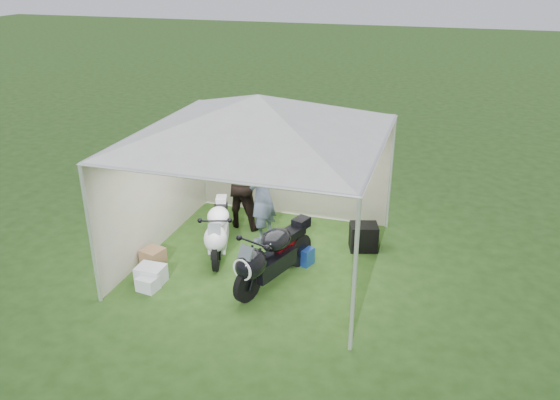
{
  "coord_description": "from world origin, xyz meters",
  "views": [
    {
      "loc": [
        2.88,
        -8.12,
        4.94
      ],
      "look_at": [
        0.25,
        0.35,
        1.05
      ],
      "focal_mm": 35.0,
      "sensor_mm": 36.0,
      "label": 1
    }
  ],
  "objects_px": {
    "crate_1": "(153,257)",
    "crate_2": "(148,284)",
    "canopy_tent": "(259,120)",
    "motorcycle_white": "(218,230)",
    "crate_0": "(151,274)",
    "motorcycle_black": "(270,256)",
    "person_blue_jacket": "(262,194)",
    "person_dark_jacket": "(243,182)",
    "equipment_box": "(363,237)",
    "paddock_stand": "(301,255)"
  },
  "relations": [
    {
      "from": "crate_2",
      "to": "equipment_box",
      "type": "bearing_deg",
      "value": 37.76
    },
    {
      "from": "motorcycle_black",
      "to": "person_dark_jacket",
      "type": "bearing_deg",
      "value": 141.12
    },
    {
      "from": "canopy_tent",
      "to": "motorcycle_white",
      "type": "xyz_separation_m",
      "value": [
        -0.79,
        -0.1,
        -2.08
      ]
    },
    {
      "from": "person_dark_jacket",
      "to": "equipment_box",
      "type": "relative_size",
      "value": 3.79
    },
    {
      "from": "motorcycle_white",
      "to": "crate_0",
      "type": "height_order",
      "value": "motorcycle_white"
    },
    {
      "from": "paddock_stand",
      "to": "person_dark_jacket",
      "type": "distance_m",
      "value": 2.05
    },
    {
      "from": "motorcycle_black",
      "to": "paddock_stand",
      "type": "relative_size",
      "value": 4.62
    },
    {
      "from": "motorcycle_white",
      "to": "equipment_box",
      "type": "bearing_deg",
      "value": 3.88
    },
    {
      "from": "person_dark_jacket",
      "to": "person_blue_jacket",
      "type": "distance_m",
      "value": 0.75
    },
    {
      "from": "crate_0",
      "to": "crate_1",
      "type": "distance_m",
      "value": 0.59
    },
    {
      "from": "motorcycle_black",
      "to": "crate_2",
      "type": "height_order",
      "value": "motorcycle_black"
    },
    {
      "from": "canopy_tent",
      "to": "equipment_box",
      "type": "xyz_separation_m",
      "value": [
        1.7,
        0.89,
        -2.33
      ]
    },
    {
      "from": "equipment_box",
      "to": "crate_0",
      "type": "height_order",
      "value": "equipment_box"
    },
    {
      "from": "person_dark_jacket",
      "to": "crate_2",
      "type": "distance_m",
      "value": 2.92
    },
    {
      "from": "motorcycle_black",
      "to": "crate_0",
      "type": "bearing_deg",
      "value": -145.05
    },
    {
      "from": "person_blue_jacket",
      "to": "canopy_tent",
      "type": "bearing_deg",
      "value": 26.68
    },
    {
      "from": "motorcycle_white",
      "to": "equipment_box",
      "type": "distance_m",
      "value": 2.69
    },
    {
      "from": "person_blue_jacket",
      "to": "crate_0",
      "type": "height_order",
      "value": "person_blue_jacket"
    },
    {
      "from": "person_dark_jacket",
      "to": "paddock_stand",
      "type": "bearing_deg",
      "value": 151.37
    },
    {
      "from": "paddock_stand",
      "to": "equipment_box",
      "type": "relative_size",
      "value": 0.83
    },
    {
      "from": "crate_0",
      "to": "crate_1",
      "type": "relative_size",
      "value": 1.32
    },
    {
      "from": "crate_1",
      "to": "crate_0",
      "type": "bearing_deg",
      "value": -64.0
    },
    {
      "from": "crate_2",
      "to": "person_blue_jacket",
      "type": "bearing_deg",
      "value": 61.56
    },
    {
      "from": "motorcycle_white",
      "to": "paddock_stand",
      "type": "distance_m",
      "value": 1.56
    },
    {
      "from": "crate_0",
      "to": "crate_2",
      "type": "height_order",
      "value": "crate_0"
    },
    {
      "from": "canopy_tent",
      "to": "paddock_stand",
      "type": "relative_size",
      "value": 13.73
    },
    {
      "from": "motorcycle_white",
      "to": "crate_1",
      "type": "distance_m",
      "value": 1.23
    },
    {
      "from": "motorcycle_white",
      "to": "crate_0",
      "type": "xyz_separation_m",
      "value": [
        -0.71,
        -1.21,
        -0.35
      ]
    },
    {
      "from": "motorcycle_black",
      "to": "person_blue_jacket",
      "type": "relative_size",
      "value": 1.01
    },
    {
      "from": "motorcycle_white",
      "to": "crate_1",
      "type": "bearing_deg",
      "value": -162.43
    },
    {
      "from": "person_dark_jacket",
      "to": "crate_2",
      "type": "height_order",
      "value": "person_dark_jacket"
    },
    {
      "from": "crate_1",
      "to": "crate_2",
      "type": "xyz_separation_m",
      "value": [
        0.32,
        -0.75,
        -0.04
      ]
    },
    {
      "from": "crate_0",
      "to": "equipment_box",
      "type": "bearing_deg",
      "value": 34.62
    },
    {
      "from": "canopy_tent",
      "to": "crate_0",
      "type": "bearing_deg",
      "value": -138.62
    },
    {
      "from": "motorcycle_white",
      "to": "motorcycle_black",
      "type": "bearing_deg",
      "value": -47.21
    },
    {
      "from": "person_blue_jacket",
      "to": "crate_1",
      "type": "height_order",
      "value": "person_blue_jacket"
    },
    {
      "from": "person_dark_jacket",
      "to": "person_blue_jacket",
      "type": "bearing_deg",
      "value": 148.34
    },
    {
      "from": "motorcycle_black",
      "to": "crate_1",
      "type": "distance_m",
      "value": 2.21
    },
    {
      "from": "person_blue_jacket",
      "to": "crate_0",
      "type": "bearing_deg",
      "value": -22.05
    },
    {
      "from": "motorcycle_white",
      "to": "person_dark_jacket",
      "type": "bearing_deg",
      "value": 72.49
    },
    {
      "from": "person_dark_jacket",
      "to": "crate_2",
      "type": "bearing_deg",
      "value": 84.89
    },
    {
      "from": "motorcycle_black",
      "to": "crate_2",
      "type": "distance_m",
      "value": 2.05
    },
    {
      "from": "canopy_tent",
      "to": "person_blue_jacket",
      "type": "distance_m",
      "value": 1.8
    },
    {
      "from": "canopy_tent",
      "to": "motorcycle_black",
      "type": "relative_size",
      "value": 2.97
    },
    {
      "from": "motorcycle_white",
      "to": "crate_1",
      "type": "height_order",
      "value": "motorcycle_white"
    },
    {
      "from": "canopy_tent",
      "to": "crate_0",
      "type": "xyz_separation_m",
      "value": [
        -1.49,
        -1.31,
        -2.42
      ]
    },
    {
      "from": "equipment_box",
      "to": "motorcycle_white",
      "type": "bearing_deg",
      "value": -158.29
    },
    {
      "from": "crate_1",
      "to": "person_dark_jacket",
      "type": "bearing_deg",
      "value": 64.21
    },
    {
      "from": "canopy_tent",
      "to": "motorcycle_white",
      "type": "bearing_deg",
      "value": -172.78
    },
    {
      "from": "equipment_box",
      "to": "crate_1",
      "type": "bearing_deg",
      "value": -154.11
    }
  ]
}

